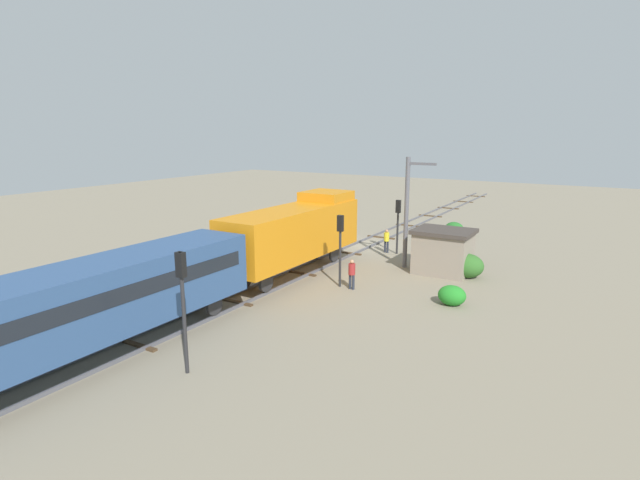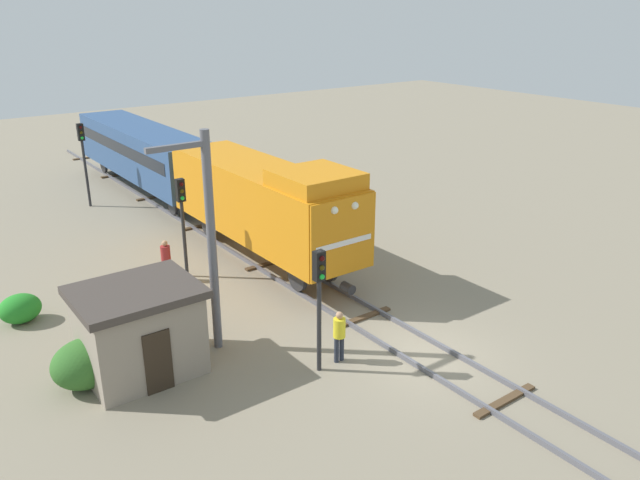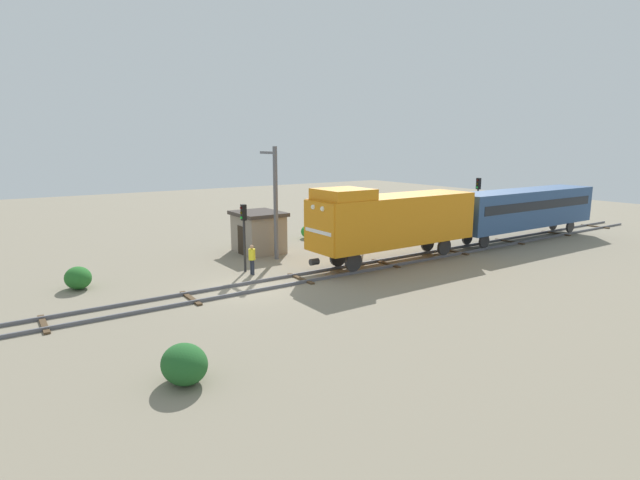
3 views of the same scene
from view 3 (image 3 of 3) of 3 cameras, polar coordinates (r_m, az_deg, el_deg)
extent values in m
plane|color=gray|center=(25.59, -8.07, -5.52)|extent=(110.32, 110.32, 0.00)
cube|color=#595960|center=(26.19, -8.78, -4.98)|extent=(0.10, 73.55, 0.16)
cube|color=#595960|center=(24.95, -7.33, -5.75)|extent=(0.10, 73.55, 0.16)
cube|color=#4C3823|center=(23.26, -29.03, -8.42)|extent=(2.40, 0.24, 0.09)
cube|color=#4C3823|center=(24.45, -14.55, -6.45)|extent=(2.40, 0.24, 0.09)
cube|color=#4C3823|center=(27.01, -2.22, -4.44)|extent=(2.40, 0.24, 0.09)
cube|color=#4C3823|center=(30.60, 7.55, -2.68)|extent=(2.40, 0.24, 0.09)
cube|color=#4C3823|center=(34.91, 15.07, -1.27)|extent=(2.40, 0.24, 0.09)
cube|color=#4C3823|center=(39.70, 20.86, -0.17)|extent=(2.40, 0.24, 0.09)
cube|color=#4C3823|center=(44.82, 25.36, 0.69)|extent=(2.40, 0.24, 0.09)
cube|color=#4C3823|center=(50.16, 28.93, 1.37)|extent=(2.40, 0.24, 0.09)
cube|color=orange|center=(30.50, 8.52, 2.35)|extent=(2.90, 11.00, 2.90)
cube|color=orange|center=(27.79, 2.68, 5.26)|extent=(2.75, 2.80, 0.60)
cube|color=orange|center=(27.07, -0.14, 1.38)|extent=(2.84, 0.10, 2.84)
cube|color=white|center=(27.08, -0.21, 0.96)|extent=(2.46, 0.06, 0.20)
sphere|color=white|center=(27.25, -0.76, 3.78)|extent=(0.28, 0.28, 0.28)
sphere|color=white|center=(26.51, 0.31, 3.58)|extent=(0.28, 0.28, 0.28)
cylinder|color=#262628|center=(27.27, -0.66, -2.51)|extent=(0.36, 0.50, 0.36)
cylinder|color=#262628|center=(29.08, 2.08, -1.97)|extent=(0.18, 1.10, 1.10)
cylinder|color=#262628|center=(27.97, 3.83, -2.51)|extent=(0.18, 1.10, 1.10)
cylinder|color=#262628|center=(33.91, 12.19, -0.35)|extent=(0.18, 1.10, 1.10)
cylinder|color=#262628|center=(32.96, 14.00, -0.75)|extent=(0.18, 1.10, 1.10)
cube|color=#2D4C7A|center=(40.53, 22.27, 3.42)|extent=(2.80, 14.00, 2.70)
cube|color=black|center=(40.49, 22.30, 3.91)|extent=(2.84, 12.88, 0.64)
cylinder|color=#262628|center=(36.89, 16.48, 0.24)|extent=(0.16, 0.96, 0.96)
cylinder|color=#262628|center=(36.02, 18.24, -0.11)|extent=(0.16, 0.96, 0.96)
cylinder|color=#262628|center=(45.70, 25.11, 1.65)|extent=(0.16, 0.96, 0.96)
cylinder|color=#262628|center=(44.99, 26.67, 1.39)|extent=(0.16, 0.96, 0.96)
cylinder|color=#262628|center=(28.51, -8.64, 0.17)|extent=(0.14, 0.14, 3.88)
cube|color=black|center=(28.27, -8.72, 3.14)|extent=(0.32, 0.24, 0.90)
sphere|color=#390606|center=(28.17, -9.00, 3.66)|extent=(0.16, 0.16, 0.16)
sphere|color=#3C3306|center=(28.21, -8.98, 3.09)|extent=(0.16, 0.16, 0.16)
sphere|color=green|center=(28.25, -8.96, 2.53)|extent=(0.16, 0.16, 0.16)
cylinder|color=#262628|center=(33.36, 4.98, 2.01)|extent=(0.14, 0.14, 4.09)
cube|color=black|center=(33.15, 5.02, 4.73)|extent=(0.32, 0.24, 0.90)
sphere|color=#390606|center=(33.03, 4.84, 5.18)|extent=(0.16, 0.16, 0.16)
sphere|color=#3C3306|center=(33.06, 4.83, 4.70)|extent=(0.16, 0.16, 0.16)
sphere|color=green|center=(33.10, 4.82, 4.22)|extent=(0.16, 0.16, 0.16)
cylinder|color=#262628|center=(41.96, 17.52, 3.69)|extent=(0.14, 0.14, 4.54)
cube|color=black|center=(41.78, 17.66, 6.16)|extent=(0.32, 0.24, 0.90)
sphere|color=#390606|center=(41.65, 17.57, 6.52)|extent=(0.16, 0.16, 0.16)
sphere|color=#3C3306|center=(41.67, 17.54, 6.14)|extent=(0.16, 0.16, 0.16)
sphere|color=green|center=(41.70, 17.52, 5.76)|extent=(0.16, 0.16, 0.16)
cylinder|color=#262B38|center=(28.23, -7.84, -3.06)|extent=(0.15, 0.15, 0.85)
cylinder|color=#262B38|center=(28.06, -7.66, -3.14)|extent=(0.15, 0.15, 0.85)
cylinder|color=yellow|center=(27.98, -7.79, -1.64)|extent=(0.38, 0.38, 0.62)
sphere|color=tan|center=(27.89, -7.81, -0.79)|extent=(0.23, 0.23, 0.23)
cylinder|color=#262B38|center=(34.39, 4.10, -0.45)|extent=(0.15, 0.15, 0.85)
cylinder|color=#262B38|center=(34.24, 4.31, -0.51)|extent=(0.15, 0.15, 0.85)
cylinder|color=maroon|center=(34.18, 4.22, 0.73)|extent=(0.38, 0.38, 0.62)
sphere|color=tan|center=(34.11, 4.23, 1.43)|extent=(0.23, 0.23, 0.23)
cylinder|color=#595960|center=(31.24, -5.09, 4.15)|extent=(0.28, 0.28, 7.06)
cube|color=#595960|center=(31.82, -5.99, 9.90)|extent=(1.80, 0.16, 0.16)
cube|color=gray|center=(33.78, -7.04, 0.71)|extent=(3.20, 2.60, 2.50)
cube|color=#3F3833|center=(33.57, -7.09, 3.01)|extent=(3.50, 2.90, 0.24)
cube|color=#2D2319|center=(33.26, -9.04, -0.03)|extent=(0.80, 0.06, 1.90)
ellipsoid|color=#215B26|center=(16.18, -15.25, -13.53)|extent=(1.68, 1.38, 1.22)
ellipsoid|color=#306426|center=(35.33, -7.88, 0.28)|extent=(2.00, 1.64, 1.46)
ellipsoid|color=#256726|center=(27.96, -25.92, -3.92)|extent=(1.56, 1.28, 1.14)
ellipsoid|color=#248226|center=(38.55, -1.28, 0.95)|extent=(1.41, 1.16, 1.03)
camera|label=1|loc=(58.95, 15.24, 11.99)|focal=28.00mm
camera|label=2|loc=(35.07, -37.17, 13.96)|focal=35.00mm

